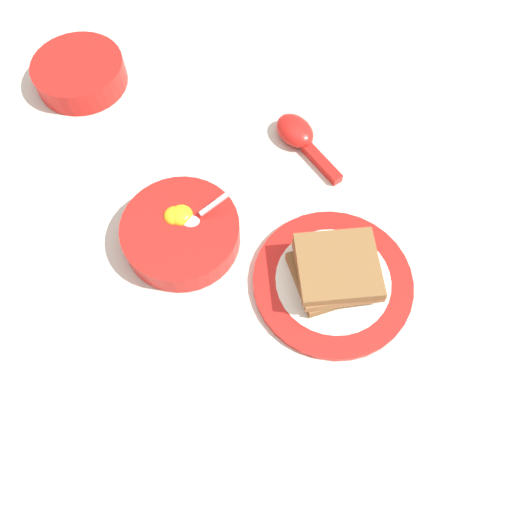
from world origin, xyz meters
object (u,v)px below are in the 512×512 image
object	(u,v)px
toast_plate	(333,282)
congee_bowl	(80,72)
toast_sandwich	(336,270)
soup_spoon	(299,135)
egg_bowl	(181,232)

from	to	relation	value
toast_plate	congee_bowl	bearing A→B (deg)	-40.61
toast_plate	toast_sandwich	world-z (taller)	toast_sandwich
toast_sandwich	soup_spoon	bearing A→B (deg)	-78.48
toast_sandwich	congee_bowl	world-z (taller)	toast_sandwich
toast_plate	toast_sandwich	size ratio (longest dim) A/B	1.67
egg_bowl	toast_sandwich	bearing A→B (deg)	165.53
soup_spoon	congee_bowl	world-z (taller)	congee_bowl
toast_sandwich	soup_spoon	distance (m)	0.25
toast_plate	soup_spoon	world-z (taller)	soup_spoon
egg_bowl	soup_spoon	world-z (taller)	egg_bowl
egg_bowl	congee_bowl	xyz separation A→B (m)	(0.21, -0.30, 0.00)
toast_sandwich	congee_bowl	xyz separation A→B (m)	(0.42, -0.36, -0.01)
toast_plate	congee_bowl	size ratio (longest dim) A/B	1.45
egg_bowl	soup_spoon	bearing A→B (deg)	-131.53
egg_bowl	soup_spoon	size ratio (longest dim) A/B	1.22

